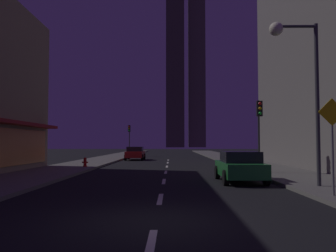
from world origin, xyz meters
TOP-DOWN VIEW (x-y plane):
  - ground_plane at (0.00, 32.00)m, footprint 78.00×136.00m
  - sidewalk_right at (7.00, 32.00)m, footprint 4.00×76.00m
  - sidewalk_left at (-7.00, 32.00)m, footprint 4.00×76.00m
  - lane_marking_center at (0.00, 13.60)m, footprint 0.16×33.40m
  - skyscraper_distant_tall at (1.87, 142.82)m, footprint 7.89×7.69m
  - skyscraper_distant_mid at (11.57, 144.76)m, footprint 7.39×5.12m
  - car_parked_near at (3.60, 8.18)m, footprint 1.98×4.24m
  - car_parked_far at (-3.60, 29.43)m, footprint 1.98×4.24m
  - fire_hydrant_far_left at (-5.90, 16.77)m, footprint 0.42×0.30m
  - traffic_light_near_right at (5.50, 11.94)m, footprint 0.32×0.48m
  - traffic_light_far_left at (-5.50, 39.46)m, footprint 0.32×0.48m
  - street_lamp_right at (5.38, 5.53)m, footprint 1.96×0.56m
  - pedestrian_crossing_sign at (5.60, 3.01)m, footprint 0.91×0.08m

SIDE VIEW (x-z plane):
  - ground_plane at x=0.00m, z-range -0.10..0.00m
  - lane_marking_center at x=0.00m, z-range 0.00..0.01m
  - sidewalk_right at x=7.00m, z-range 0.00..0.15m
  - sidewalk_left at x=-7.00m, z-range 0.00..0.15m
  - fire_hydrant_far_left at x=-5.90m, z-range 0.13..0.78m
  - car_parked_near at x=3.60m, z-range 0.02..1.47m
  - car_parked_far at x=-3.60m, z-range 0.02..1.47m
  - pedestrian_crossing_sign at x=5.60m, z-range 0.44..3.59m
  - traffic_light_near_right at x=5.50m, z-range 1.09..5.29m
  - traffic_light_far_left at x=-5.50m, z-range 1.09..5.29m
  - street_lamp_right at x=5.38m, z-range 1.78..8.36m
  - skyscraper_distant_mid at x=11.57m, z-range 0.00..68.47m
  - skyscraper_distant_tall at x=1.87m, z-range 0.00..68.85m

